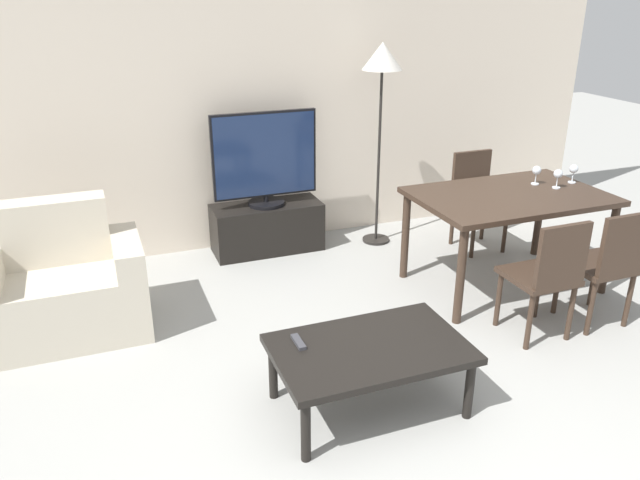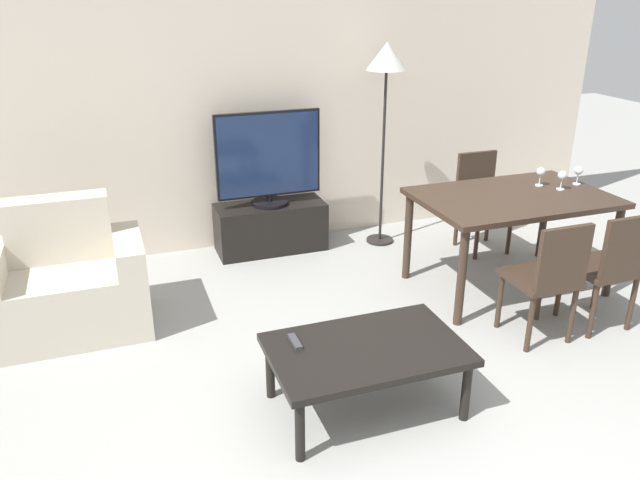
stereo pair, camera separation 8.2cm
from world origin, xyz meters
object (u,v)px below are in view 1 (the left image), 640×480
Objects in this scene: armchair at (64,289)px; dining_chair_far at (476,195)px; wine_glass_center at (537,172)px; dining_table at (509,204)px; floor_lamp at (382,70)px; tv_stand at (267,227)px; wine_glass_right at (558,175)px; dining_chair_near_right at (607,262)px; remote_primary at (298,342)px; wine_glass_left at (574,170)px; dining_chair_near at (547,273)px; coffee_table at (370,353)px; tv at (265,159)px.

dining_chair_far is (3.38, 0.32, 0.15)m from armchair.
wine_glass_center is (3.46, -0.30, 0.52)m from armchair.
floor_lamp is at bearing 114.34° from dining_table.
tv_stand is 2.40m from wine_glass_right.
floor_lamp is (-0.76, 1.90, 1.05)m from dining_chair_near_right.
dining_chair_near_right is at bearing -102.43° from wine_glass_right.
dining_chair_near_right is at bearing -94.98° from wine_glass_center.
armchair is at bearing 172.20° from dining_table.
floor_lamp is at bearing 128.76° from wine_glass_right.
dining_table is 9.57× the size of wine_glass_right.
wine_glass_left is (2.57, 0.92, 0.44)m from remote_primary.
dining_table is at bearing -174.53° from wine_glass_left.
wine_glass_right is (0.16, 0.75, 0.37)m from dining_chair_near_right.
wine_glass_left is (2.11, -1.24, 0.63)m from tv_stand.
dining_chair_near_right is at bearing -114.56° from wine_glass_left.
dining_table is 0.81m from dining_chair_near.
tv_stand is 2.25m from wine_glass_center.
remote_primary is at bearing -156.50° from wine_glass_center.
dining_chair_far reaches higher than remote_primary.
coffee_table is 0.39m from remote_primary.
tv_stand is at bearing 87.36° from coffee_table.
armchair is 1.86m from tv_stand.
tv_stand is 2.03m from dining_table.
tv_stand is 2.71m from dining_chair_near_right.
dining_chair_far is (0.49, 1.51, 0.00)m from dining_chair_near.
dining_table is at bearing -40.89° from tv.
dining_chair_near is 0.48× the size of floor_lamp.
wine_glass_left is at bearing 25.87° from coffee_table.
dining_chair_near is (2.89, -1.18, 0.15)m from armchair.
floor_lamp is 11.91× the size of wine_glass_right.
tv_stand is 1.84m from dining_chair_far.
dining_chair_near is at bearing 180.00° from dining_chair_near_right.
remote_primary is (-1.43, -2.01, -1.12)m from floor_lamp.
tv_stand is 6.25× the size of remote_primary.
coffee_table is 1.24× the size of dining_chair_near.
tv_stand is at bearing 149.60° from wine_glass_left.
tv is 1.86m from dining_chair_far.
armchair is at bearing 172.95° from wine_glass_right.
wine_glass_right is (2.01, 1.01, 0.49)m from coffee_table.
dining_chair_far is 0.73m from wine_glass_center.
tv_stand is at bearing 27.98° from armchair.
floor_lamp is (0.98, -0.15, 1.31)m from tv_stand.
dining_chair_far reaches higher than tv_stand.
dining_chair_near is at bearing -81.79° from floor_lamp.
remote_primary is 2.76m from wine_glass_left.
tv is 0.51× the size of floor_lamp.
wine_glass_center is (0.32, 0.13, 0.18)m from dining_table.
armchair is 3.51m from wine_glass_center.
tv is 2.25m from remote_primary.
tv reaches higher than wine_glass_left.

